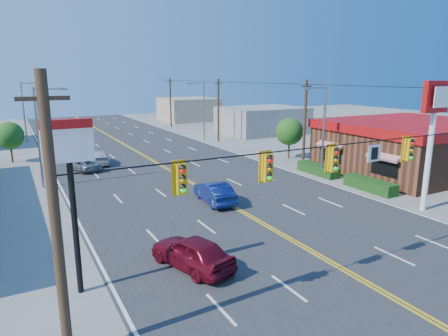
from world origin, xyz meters
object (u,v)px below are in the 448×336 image
pizza_hut_sign (70,171)px  car_magenta (192,253)px  kfc (410,146)px  car_silver (84,165)px  car_white (99,158)px  signal_span (351,169)px  kfc_pylon (433,120)px  car_blue (214,193)px

pizza_hut_sign → car_magenta: 6.63m
kfc → car_silver: bearing=152.0°
car_silver → pizza_hut_sign: bearing=62.6°
car_magenta → car_white: (0.76, 25.00, -0.09)m
pizza_hut_sign → car_white: pizza_hut_sign is taller
signal_span → kfc_pylon: size_ratio=2.86×
car_silver → kfc: bearing=134.4°
signal_span → car_white: (-5.19, 28.68, -4.20)m
signal_span → kfc: (20.02, 12.00, -2.51)m
kfc → car_silver: size_ratio=4.11×
car_blue → car_magenta: bearing=61.5°
car_magenta → car_silver: 22.71m
kfc → car_magenta: size_ratio=3.60×
car_magenta → car_blue: (5.36, 8.25, -0.03)m
kfc_pylon → car_white: bearing=123.5°
pizza_hut_sign → car_magenta: pizza_hut_sign is taller
car_silver → car_blue: bearing=96.4°
pizza_hut_sign → kfc_pylon: bearing=0.0°
kfc_pylon → car_magenta: (-17.06, -0.32, -5.27)m
pizza_hut_sign → car_magenta: bearing=-3.8°
signal_span → car_blue: size_ratio=5.37×
kfc_pylon → car_magenta: size_ratio=1.88×
pizza_hut_sign → car_silver: (3.87, 22.36, -4.63)m
kfc → car_white: (-25.21, 16.68, -1.70)m
pizza_hut_sign → car_white: size_ratio=1.45×
kfc_pylon → car_silver: kfc_pylon is taller
kfc_pylon → car_magenta: 17.86m
car_blue → kfc_pylon: bearing=150.4°
kfc → car_blue: (-20.60, -0.08, -1.63)m
signal_span → pizza_hut_sign: bearing=159.8°
pizza_hut_sign → car_silver: bearing=80.2°
car_white → car_blue: bearing=111.6°
car_blue → car_silver: (-6.43, 14.44, -0.19)m
kfc_pylon → pizza_hut_sign: kfc_pylon is taller
pizza_hut_sign → car_silver: 23.16m
pizza_hut_sign → signal_span: bearing=-20.2°
signal_span → car_blue: (-0.58, 11.92, -4.14)m
pizza_hut_sign → car_white: bearing=77.0°
kfc → car_magenta: 27.31m
car_blue → car_white: bearing=-70.1°
kfc → kfc_pylon: 12.52m
kfc → kfc_pylon: size_ratio=1.92×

